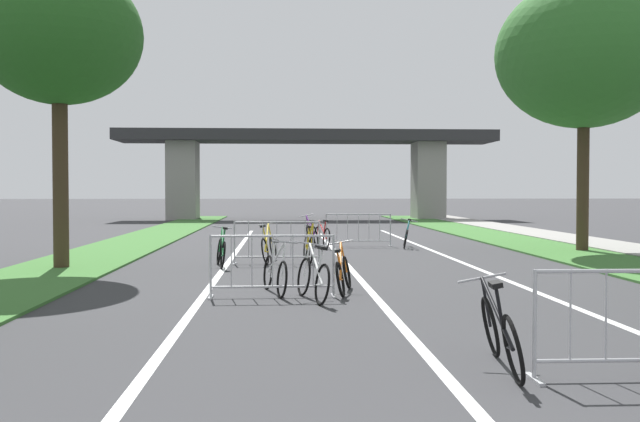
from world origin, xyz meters
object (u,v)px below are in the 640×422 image
(crowd_barrier_second, at_px, (272,267))
(tree_right_cypress_far, at_px, (584,54))
(crowd_barrier_third, at_px, (277,243))
(bicycle_red_5, at_px, (322,236))
(bicycle_green_9, at_px, (221,251))
(crowd_barrier_fourth, at_px, (358,230))
(bicycle_white_0, at_px, (275,273))
(tree_left_maple_mid, at_px, (59,36))
(bicycle_black_4, at_px, (500,333))
(bicycle_white_10, at_px, (313,278))
(bicycle_teal_2, at_px, (406,236))
(bicycle_orange_3, at_px, (343,274))
(bicycle_yellow_11, at_px, (309,247))
(bicycle_yellow_1, at_px, (269,247))
(bicycle_purple_6, at_px, (312,234))

(crowd_barrier_second, bearing_deg, tree_right_cypress_far, 42.62)
(crowd_barrier_third, relative_size, bicycle_red_5, 1.31)
(crowd_barrier_second, bearing_deg, bicycle_green_9, 104.89)
(crowd_barrier_fourth, bearing_deg, crowd_barrier_third, -116.07)
(bicycle_white_0, bearing_deg, crowd_barrier_third, -103.26)
(tree_left_maple_mid, distance_m, bicycle_green_9, 6.10)
(crowd_barrier_second, bearing_deg, tree_left_maple_mid, 137.38)
(crowd_barrier_second, xyz_separation_m, bicycle_black_4, (2.32, -4.86, -0.14))
(tree_left_maple_mid, height_order, bicycle_white_10, tree_left_maple_mid)
(bicycle_teal_2, relative_size, bicycle_orange_3, 1.00)
(bicycle_yellow_11, bearing_deg, crowd_barrier_second, 77.05)
(bicycle_yellow_11, bearing_deg, tree_right_cypress_far, -167.70)
(crowd_barrier_second, bearing_deg, bicycle_yellow_1, 91.68)
(bicycle_green_9, xyz_separation_m, bicycle_yellow_11, (2.09, 1.00, 0.02))
(bicycle_orange_3, xyz_separation_m, bicycle_red_5, (0.18, 9.65, 0.02))
(crowd_barrier_fourth, bearing_deg, bicycle_black_4, -91.06)
(crowd_barrier_third, distance_m, bicycle_teal_2, 6.22)
(bicycle_green_9, bearing_deg, bicycle_red_5, 53.58)
(tree_left_maple_mid, relative_size, bicycle_red_5, 4.24)
(tree_right_cypress_far, bearing_deg, bicycle_red_5, 166.30)
(crowd_barrier_fourth, height_order, bicycle_white_10, crowd_barrier_fourth)
(tree_right_cypress_far, distance_m, crowd_barrier_third, 10.74)
(tree_left_maple_mid, height_order, bicycle_red_5, tree_left_maple_mid)
(bicycle_red_5, relative_size, bicycle_yellow_11, 0.93)
(bicycle_yellow_1, height_order, bicycle_teal_2, bicycle_yellow_1)
(bicycle_yellow_1, height_order, bicycle_orange_3, bicycle_yellow_1)
(bicycle_white_10, bearing_deg, bicycle_red_5, 71.62)
(tree_left_maple_mid, distance_m, bicycle_teal_2, 11.59)
(bicycle_orange_3, xyz_separation_m, bicycle_green_9, (-2.48, 4.33, 0.02))
(bicycle_white_0, distance_m, bicycle_yellow_1, 5.24)
(tree_right_cypress_far, xyz_separation_m, crowd_barrier_third, (-8.90, -2.97, -5.24))
(bicycle_yellow_1, bearing_deg, bicycle_black_4, -67.14)
(bicycle_green_9, bearing_deg, bicycle_white_0, -83.06)
(crowd_barrier_second, relative_size, bicycle_white_0, 1.25)
(crowd_barrier_fourth, distance_m, bicycle_white_0, 10.40)
(crowd_barrier_third, height_order, bicycle_black_4, crowd_barrier_third)
(bicycle_black_4, bearing_deg, tree_right_cypress_far, 69.45)
(tree_left_maple_mid, relative_size, bicycle_white_10, 4.15)
(bicycle_orange_3, relative_size, bicycle_white_10, 0.99)
(bicycle_black_4, relative_size, bicycle_green_9, 1.07)
(crowd_barrier_second, xyz_separation_m, bicycle_yellow_11, (0.83, 5.73, -0.13))
(tree_right_cypress_far, bearing_deg, bicycle_purple_6, 160.66)
(crowd_barrier_third, xyz_separation_m, bicycle_black_4, (2.28, -10.11, -0.14))
(bicycle_white_0, relative_size, bicycle_purple_6, 1.01)
(bicycle_yellow_1, relative_size, bicycle_green_9, 1.05)
(tree_right_cypress_far, distance_m, crowd_barrier_second, 13.22)
(crowd_barrier_fourth, xyz_separation_m, bicycle_white_0, (-2.57, -10.08, -0.15))
(tree_left_maple_mid, distance_m, bicycle_purple_6, 10.11)
(crowd_barrier_second, height_order, bicycle_red_5, crowd_barrier_second)
(bicycle_yellow_1, relative_size, bicycle_yellow_11, 0.99)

